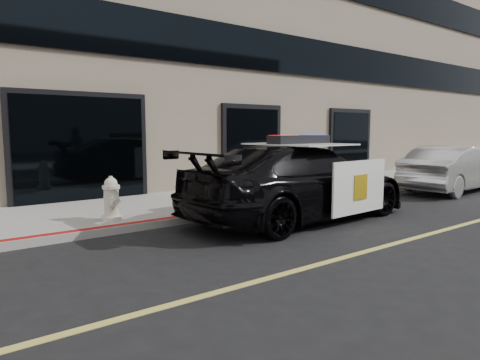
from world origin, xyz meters
TOP-DOWN VIEW (x-y plane):
  - ground at (0.00, 0.00)m, footprint 120.00×120.00m
  - sidewalk_n at (0.00, 5.25)m, footprint 60.00×3.50m
  - building_n at (0.00, 10.50)m, footprint 60.00×7.00m
  - police_car at (2.17, 2.42)m, footprint 2.87×5.78m
  - silver_sedan at (8.96, 2.49)m, footprint 2.01×4.51m
  - fire_hydrant at (-1.32, 4.07)m, footprint 0.39×0.55m

SIDE VIEW (x-z plane):
  - ground at x=0.00m, z-range 0.00..0.00m
  - sidewalk_n at x=0.00m, z-range 0.00..0.15m
  - fire_hydrant at x=-1.32m, z-range 0.12..0.99m
  - silver_sedan at x=8.96m, z-range 0.00..1.43m
  - police_car at x=2.17m, z-range -0.09..1.72m
  - building_n at x=0.00m, z-range 0.00..12.00m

